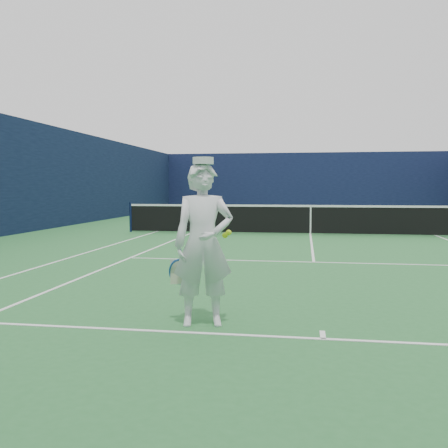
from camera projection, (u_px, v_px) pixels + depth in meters
name	position (u px, v px, depth m)	size (l,w,h in m)	color
ground	(310.00, 234.00, 16.98)	(80.00, 80.00, 0.00)	#286B32
court_markings	(310.00, 234.00, 16.98)	(11.03, 23.83, 0.01)	white
windscreen_fence	(311.00, 176.00, 16.83)	(20.12, 36.12, 4.00)	#0E1535
tennis_net	(311.00, 218.00, 16.93)	(12.88, 0.09, 1.07)	#141E4C
tennis_player	(203.00, 244.00, 5.78)	(0.86, 0.60, 1.95)	white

